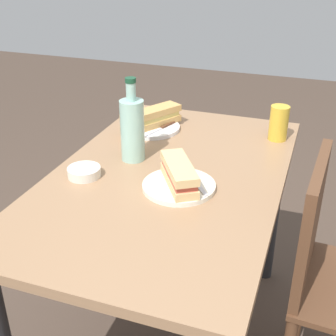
{
  "coord_description": "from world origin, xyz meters",
  "views": [
    {
      "loc": [
        1.21,
        0.43,
        1.43
      ],
      "look_at": [
        0.0,
        0.0,
        0.77
      ],
      "focal_mm": 48.56,
      "sensor_mm": 36.0,
      "label": 1
    }
  ],
  "objects_px": {
    "knife_near": "(194,180)",
    "water_bottle": "(132,128)",
    "dining_table": "(168,207)",
    "plate_far": "(152,128)",
    "knife_far": "(162,128)",
    "baguette_sandwich_far": "(151,118)",
    "plate_near": "(179,186)",
    "baguette_sandwich_near": "(179,174)",
    "beer_glass": "(279,123)",
    "olive_bowl": "(84,172)"
  },
  "relations": [
    {
      "from": "baguette_sandwich_near",
      "to": "water_bottle",
      "type": "xyz_separation_m",
      "value": [
        -0.14,
        -0.21,
        0.06
      ]
    },
    {
      "from": "knife_far",
      "to": "olive_bowl",
      "type": "height_order",
      "value": "olive_bowl"
    },
    {
      "from": "plate_near",
      "to": "baguette_sandwich_near",
      "type": "height_order",
      "value": "baguette_sandwich_near"
    },
    {
      "from": "beer_glass",
      "to": "olive_bowl",
      "type": "relative_size",
      "value": 1.23
    },
    {
      "from": "plate_near",
      "to": "baguette_sandwich_near",
      "type": "xyz_separation_m",
      "value": [
        0.0,
        0.0,
        0.04
      ]
    },
    {
      "from": "plate_far",
      "to": "water_bottle",
      "type": "distance_m",
      "value": 0.29
    },
    {
      "from": "plate_far",
      "to": "water_bottle",
      "type": "xyz_separation_m",
      "value": [
        0.27,
        0.04,
        0.1
      ]
    },
    {
      "from": "olive_bowl",
      "to": "plate_near",
      "type": "bearing_deg",
      "value": 94.89
    },
    {
      "from": "dining_table",
      "to": "knife_near",
      "type": "bearing_deg",
      "value": 66.19
    },
    {
      "from": "baguette_sandwich_far",
      "to": "knife_far",
      "type": "distance_m",
      "value": 0.06
    },
    {
      "from": "knife_near",
      "to": "baguette_sandwich_far",
      "type": "bearing_deg",
      "value": -142.81
    },
    {
      "from": "plate_near",
      "to": "knife_near",
      "type": "distance_m",
      "value": 0.05
    },
    {
      "from": "knife_far",
      "to": "olive_bowl",
      "type": "relative_size",
      "value": 1.66
    },
    {
      "from": "plate_far",
      "to": "water_bottle",
      "type": "height_order",
      "value": "water_bottle"
    },
    {
      "from": "dining_table",
      "to": "knife_far",
      "type": "height_order",
      "value": "knife_far"
    },
    {
      "from": "baguette_sandwich_near",
      "to": "dining_table",
      "type": "bearing_deg",
      "value": -141.42
    },
    {
      "from": "olive_bowl",
      "to": "beer_glass",
      "type": "bearing_deg",
      "value": 133.06
    },
    {
      "from": "baguette_sandwich_far",
      "to": "olive_bowl",
      "type": "bearing_deg",
      "value": -7.78
    },
    {
      "from": "plate_near",
      "to": "baguette_sandwich_far",
      "type": "distance_m",
      "value": 0.48
    },
    {
      "from": "plate_near",
      "to": "beer_glass",
      "type": "height_order",
      "value": "beer_glass"
    },
    {
      "from": "dining_table",
      "to": "plate_far",
      "type": "relative_size",
      "value": 5.31
    },
    {
      "from": "beer_glass",
      "to": "olive_bowl",
      "type": "distance_m",
      "value": 0.73
    },
    {
      "from": "dining_table",
      "to": "olive_bowl",
      "type": "height_order",
      "value": "olive_bowl"
    },
    {
      "from": "dining_table",
      "to": "knife_near",
      "type": "height_order",
      "value": "knife_near"
    },
    {
      "from": "knife_near",
      "to": "knife_far",
      "type": "distance_m",
      "value": 0.43
    },
    {
      "from": "knife_far",
      "to": "dining_table",
      "type": "bearing_deg",
      "value": 23.63
    },
    {
      "from": "dining_table",
      "to": "plate_near",
      "type": "height_order",
      "value": "plate_near"
    },
    {
      "from": "baguette_sandwich_far",
      "to": "water_bottle",
      "type": "relative_size",
      "value": 0.89
    },
    {
      "from": "knife_far",
      "to": "water_bottle",
      "type": "relative_size",
      "value": 0.62
    },
    {
      "from": "knife_near",
      "to": "plate_far",
      "type": "distance_m",
      "value": 0.47
    },
    {
      "from": "dining_table",
      "to": "olive_bowl",
      "type": "relative_size",
      "value": 11.22
    },
    {
      "from": "plate_far",
      "to": "baguette_sandwich_far",
      "type": "height_order",
      "value": "baguette_sandwich_far"
    },
    {
      "from": "knife_near",
      "to": "water_bottle",
      "type": "xyz_separation_m",
      "value": [
        -0.11,
        -0.24,
        0.09
      ]
    },
    {
      "from": "knife_near",
      "to": "plate_far",
      "type": "height_order",
      "value": "knife_near"
    },
    {
      "from": "olive_bowl",
      "to": "water_bottle",
      "type": "bearing_deg",
      "value": 150.05
    },
    {
      "from": "knife_far",
      "to": "olive_bowl",
      "type": "distance_m",
      "value": 0.43
    },
    {
      "from": "baguette_sandwich_far",
      "to": "beer_glass",
      "type": "distance_m",
      "value": 0.48
    },
    {
      "from": "olive_bowl",
      "to": "knife_near",
      "type": "bearing_deg",
      "value": 100.22
    },
    {
      "from": "plate_near",
      "to": "knife_near",
      "type": "relative_size",
      "value": 1.49
    },
    {
      "from": "plate_far",
      "to": "knife_far",
      "type": "xyz_separation_m",
      "value": [
        0.01,
        0.05,
        0.01
      ]
    },
    {
      "from": "plate_far",
      "to": "olive_bowl",
      "type": "distance_m",
      "value": 0.44
    },
    {
      "from": "plate_far",
      "to": "baguette_sandwich_far",
      "type": "bearing_deg",
      "value": 0.0
    },
    {
      "from": "baguette_sandwich_near",
      "to": "knife_near",
      "type": "bearing_deg",
      "value": 135.18
    },
    {
      "from": "baguette_sandwich_near",
      "to": "water_bottle",
      "type": "bearing_deg",
      "value": -123.94
    },
    {
      "from": "baguette_sandwich_far",
      "to": "knife_far",
      "type": "relative_size",
      "value": 1.45
    },
    {
      "from": "knife_near",
      "to": "olive_bowl",
      "type": "distance_m",
      "value": 0.35
    },
    {
      "from": "plate_far",
      "to": "knife_far",
      "type": "relative_size",
      "value": 1.27
    },
    {
      "from": "baguette_sandwich_far",
      "to": "knife_far",
      "type": "xyz_separation_m",
      "value": [
        0.01,
        0.05,
        -0.03
      ]
    },
    {
      "from": "baguette_sandwich_near",
      "to": "plate_far",
      "type": "height_order",
      "value": "baguette_sandwich_near"
    },
    {
      "from": "knife_near",
      "to": "beer_glass",
      "type": "xyz_separation_m",
      "value": [
        -0.44,
        0.19,
        0.05
      ]
    }
  ]
}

